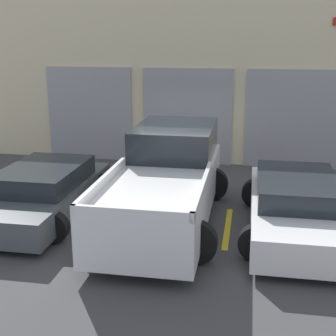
# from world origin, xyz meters

# --- Properties ---
(ground_plane) EXTENTS (28.00, 28.00, 0.00)m
(ground_plane) POSITION_xyz_m (0.00, 0.00, 0.00)
(ground_plane) COLOR #3D3D3F
(shophouse_building) EXTENTS (15.74, 0.68, 5.60)m
(shophouse_building) POSITION_xyz_m (-0.01, 3.29, 2.75)
(shophouse_building) COLOR beige
(shophouse_building) RESTS_ON ground
(pickup_truck) EXTENTS (2.54, 5.49, 1.87)m
(pickup_truck) POSITION_xyz_m (0.00, -1.78, 0.87)
(pickup_truck) COLOR white
(pickup_truck) RESTS_ON ground
(sedan_white) EXTENTS (2.24, 4.46, 1.16)m
(sedan_white) POSITION_xyz_m (2.73, -2.07, 0.56)
(sedan_white) COLOR white
(sedan_white) RESTS_ON ground
(sedan_side) EXTENTS (2.19, 4.27, 1.12)m
(sedan_side) POSITION_xyz_m (-2.73, -2.07, 0.54)
(sedan_side) COLOR #474C51
(sedan_side) RESTS_ON ground
(parking_stripe_left) EXTENTS (0.12, 2.20, 0.01)m
(parking_stripe_left) POSITION_xyz_m (-1.36, -2.10, 0.00)
(parking_stripe_left) COLOR gold
(parking_stripe_left) RESTS_ON ground
(parking_stripe_centre) EXTENTS (0.12, 2.20, 0.01)m
(parking_stripe_centre) POSITION_xyz_m (1.36, -2.10, 0.00)
(parking_stripe_centre) COLOR gold
(parking_stripe_centre) RESTS_ON ground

